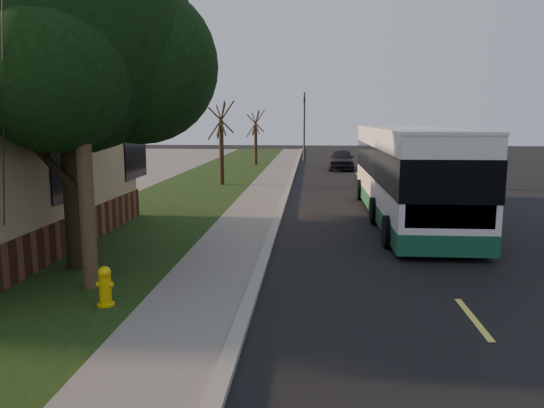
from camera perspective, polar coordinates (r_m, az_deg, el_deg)
The scene contains 13 objects.
ground at distance 9.78m, azimuth -2.78°, elevation -11.60°, with size 120.00×120.00×0.00m, color black.
road at distance 19.59m, azimuth 12.61°, elevation -1.20°, with size 8.00×80.00×0.01m, color black.
curb at distance 19.41m, azimuth 0.84°, elevation -0.91°, with size 0.25×80.00×0.12m, color gray.
sidewalk at distance 19.49m, azimuth -2.09°, elevation -0.93°, with size 2.00×80.00×0.08m, color slate.
grass_verge at distance 20.18m, azimuth -12.02°, elevation -0.79°, with size 5.00×80.00×0.07m, color black.
fire_hydrant at distance 10.27m, azimuth -17.51°, elevation -8.44°, with size 0.32×0.32×0.74m.
utility_pole at distance 11.06m, azimuth -20.15°, elevation 14.68°, with size 2.86×3.21×9.07m.
leafy_tree at distance 12.98m, azimuth -20.79°, elevation 16.14°, with size 6.30×6.00×7.80m.
bare_tree_near at distance 27.50m, azimuth -5.47°, elevation 6.42°, with size 1.38×1.21×4.31m.
bare_tree_far at distance 39.32m, azimuth -1.77°, elevation 7.07°, with size 1.38×1.21×4.03m.
traffic_signal at distance 43.07m, azimuth 3.48°, elevation 8.79°, with size 0.18×0.22×5.50m.
transit_bus at distance 18.80m, azimuth 14.41°, elevation 3.46°, with size 2.69×11.65×3.15m.
distant_car at distance 36.50m, azimuth 7.47°, elevation 4.81°, with size 1.69×4.20×1.43m, color black.
Camera 1 is at (1.15, -9.07, 3.47)m, focal length 35.00 mm.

